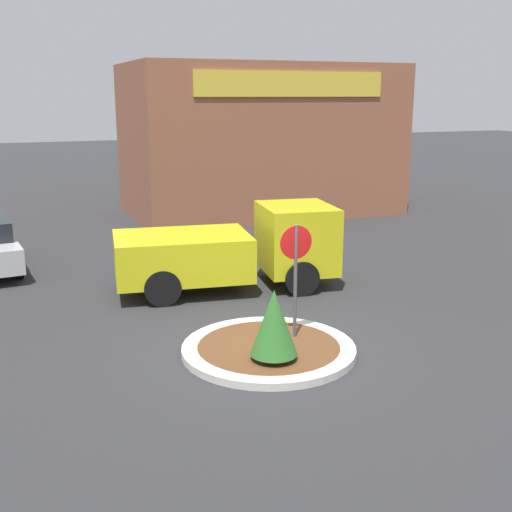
{
  "coord_description": "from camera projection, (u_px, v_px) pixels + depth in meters",
  "views": [
    {
      "loc": [
        -4.53,
        -10.49,
        4.8
      ],
      "look_at": [
        0.66,
        2.26,
        1.32
      ],
      "focal_mm": 45.0,
      "sensor_mm": 36.0,
      "label": 1
    }
  ],
  "objects": [
    {
      "name": "ground_plane",
      "position": [
        269.0,
        353.0,
        12.26
      ],
      "size": [
        120.0,
        120.0,
        0.0
      ],
      "primitive_type": "plane",
      "color": "#2D2D30"
    },
    {
      "name": "storefront_building",
      "position": [
        260.0,
        140.0,
        26.42
      ],
      "size": [
        10.66,
        6.07,
        5.97
      ],
      "color": "#93563D",
      "rests_on": "ground_plane"
    },
    {
      "name": "utility_truck",
      "position": [
        234.0,
        249.0,
        16.11
      ],
      "size": [
        5.71,
        2.89,
        2.07
      ],
      "rotation": [
        0.0,
        0.0,
        -0.15
      ],
      "color": "gold",
      "rests_on": "ground_plane"
    },
    {
      "name": "stop_sign",
      "position": [
        296.0,
        263.0,
        12.33
      ],
      "size": [
        0.66,
        0.07,
        2.4
      ],
      "color": "#4C4C51",
      "rests_on": "ground_plane"
    },
    {
      "name": "island_shrub",
      "position": [
        274.0,
        322.0,
        11.43
      ],
      "size": [
        0.86,
        0.86,
        1.31
      ],
      "color": "brown",
      "rests_on": "traffic_island"
    },
    {
      "name": "traffic_island",
      "position": [
        269.0,
        349.0,
        12.24
      ],
      "size": [
        3.33,
        3.33,
        0.15
      ],
      "color": "beige",
      "rests_on": "ground_plane"
    }
  ]
}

